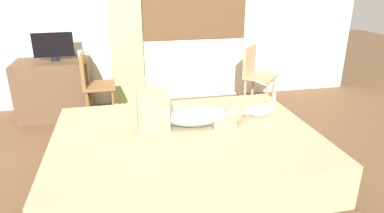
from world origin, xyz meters
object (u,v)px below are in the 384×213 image
object	(u,v)px
bed	(186,158)
cup	(80,54)
chair_by_desk	(93,82)
person_lying	(186,114)
chair_spare	(256,73)
cat	(259,110)
tv_monitor	(53,46)
desk	(55,89)

from	to	relation	value
bed	cup	distance (m)	2.33
chair_by_desk	bed	bearing A→B (deg)	-62.76
bed	person_lying	xyz separation A→B (m)	(0.03, 0.13, 0.36)
cup	chair_by_desk	size ratio (longest dim) A/B	0.11
person_lying	chair_spare	size ratio (longest dim) A/B	1.09
cat	chair_by_desk	world-z (taller)	chair_by_desk
person_lying	chair_by_desk	xyz separation A→B (m)	(-0.87, 1.50, -0.10)
tv_monitor	desk	bearing A→B (deg)	180.00
cat	cup	xyz separation A→B (m)	(-1.73, 1.83, 0.22)
cat	chair_spare	size ratio (longest dim) A/B	0.41
bed	chair_by_desk	size ratio (longest dim) A/B	2.61
cat	desk	distance (m)	2.69
cat	desk	bearing A→B (deg)	140.59
cup	chair_spare	bearing A→B (deg)	-9.75
person_lying	cat	size ratio (longest dim) A/B	2.65
tv_monitor	cup	xyz separation A→B (m)	(0.29, 0.13, -0.14)
person_lying	chair_by_desk	world-z (taller)	chair_by_desk
bed	tv_monitor	world-z (taller)	tv_monitor
desk	chair_by_desk	size ratio (longest dim) A/B	1.05
cup	cat	bearing A→B (deg)	-46.61
chair_by_desk	chair_spare	world-z (taller)	same
bed	chair_spare	distance (m)	2.10
bed	tv_monitor	distance (m)	2.39
person_lying	desk	size ratio (longest dim) A/B	1.04
bed	tv_monitor	size ratio (longest dim) A/B	4.67
cat	person_lying	bearing A→B (deg)	-174.38
chair_by_desk	chair_spare	size ratio (longest dim) A/B	1.00
tv_monitor	cup	bearing A→B (deg)	24.03
cat	tv_monitor	distance (m)	2.67
cup	bed	bearing A→B (deg)	-63.81
tv_monitor	bed	bearing A→B (deg)	-55.94
desk	bed	bearing A→B (deg)	-54.80
bed	person_lying	size ratio (longest dim) A/B	2.40
bed	chair_by_desk	world-z (taller)	chair_by_desk
desk	person_lying	bearing A→B (deg)	-52.34
tv_monitor	cat	bearing A→B (deg)	-40.17
bed	cup	world-z (taller)	cup
cat	tv_monitor	world-z (taller)	tv_monitor
person_lying	tv_monitor	world-z (taller)	tv_monitor
bed	cup	size ratio (longest dim) A/B	24.25
cup	chair_by_desk	xyz separation A→B (m)	(0.16, -0.40, -0.28)
person_lying	chair_spare	xyz separation A→B (m)	(1.27, 1.51, -0.10)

